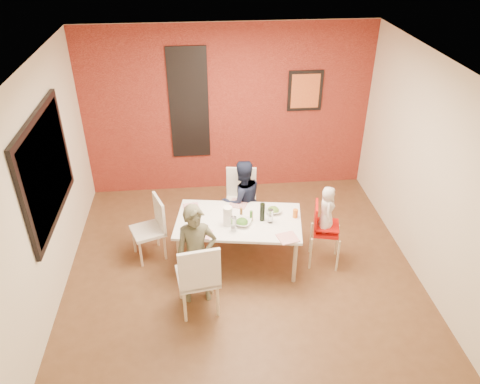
{
  "coord_description": "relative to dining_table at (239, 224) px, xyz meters",
  "views": [
    {
      "loc": [
        -0.48,
        -4.64,
        4.1
      ],
      "look_at": [
        0.0,
        0.3,
        1.05
      ],
      "focal_mm": 35.0,
      "sensor_mm": 36.0,
      "label": 1
    }
  ],
  "objects": [
    {
      "name": "dining_table",
      "position": [
        0.0,
        0.0,
        0.0
      ],
      "size": [
        1.71,
        1.12,
        0.66
      ],
      "rotation": [
        0.0,
        0.0,
        -0.16
      ],
      "color": "white",
      "rests_on": "ground"
    },
    {
      "name": "plate_near_left",
      "position": [
        -0.46,
        -0.27,
        0.06
      ],
      "size": [
        0.24,
        0.24,
        0.01
      ],
      "primitive_type": "cube",
      "rotation": [
        0.0,
        0.0,
        -0.29
      ],
      "color": "white",
      "rests_on": "dining_table"
    },
    {
      "name": "art_print_frame",
      "position": [
        1.22,
        1.96,
        1.05
      ],
      "size": [
        0.54,
        0.03,
        0.64
      ],
      "primitive_type": "cube",
      "color": "black",
      "rests_on": "wall_back"
    },
    {
      "name": "wall_right",
      "position": [
        2.27,
        -0.25,
        0.75
      ],
      "size": [
        0.02,
        4.5,
        2.7
      ],
      "primitive_type": "cube",
      "color": "#F2E8C8",
      "rests_on": "ground"
    },
    {
      "name": "child_near",
      "position": [
        -0.55,
        -0.65,
        0.05
      ],
      "size": [
        0.5,
        0.35,
        1.31
      ],
      "primitive_type": "imported",
      "rotation": [
        0.0,
        0.0,
        0.08
      ],
      "color": "#52513A",
      "rests_on": "ground"
    },
    {
      "name": "wine_glass_a",
      "position": [
        -0.08,
        -0.22,
        0.16
      ],
      "size": [
        0.07,
        0.07,
        0.2
      ],
      "primitive_type": "cylinder",
      "color": "silver",
      "rests_on": "dining_table"
    },
    {
      "name": "toddler",
      "position": [
        1.1,
        -0.13,
        0.24
      ],
      "size": [
        0.24,
        0.33,
        0.62
      ],
      "primitive_type": "imported",
      "rotation": [
        0.0,
        0.0,
        1.44
      ],
      "color": "silver",
      "rests_on": "high_chair"
    },
    {
      "name": "chair_far",
      "position": [
        0.11,
        0.79,
        -0.09
      ],
      "size": [
        0.48,
        0.48,
        0.93
      ],
      "rotation": [
        0.0,
        0.0,
        -0.13
      ],
      "color": "silver",
      "rests_on": "ground"
    },
    {
      "name": "wall_back",
      "position": [
        0.02,
        2.0,
        0.75
      ],
      "size": [
        4.5,
        0.02,
        2.7
      ],
      "primitive_type": "cube",
      "color": "#F2E8C8",
      "rests_on": "ground"
    },
    {
      "name": "brick_accent_wall",
      "position": [
        0.02,
        1.98,
        0.75
      ],
      "size": [
        4.5,
        0.02,
        2.7
      ],
      "primitive_type": "cube",
      "color": "maroon",
      "rests_on": "ground"
    },
    {
      "name": "sippy_cup",
      "position": [
        0.73,
        -0.01,
        0.12
      ],
      "size": [
        0.07,
        0.07,
        0.11
      ],
      "primitive_type": "cylinder",
      "color": "orange",
      "rests_on": "dining_table"
    },
    {
      "name": "wine_bottle",
      "position": [
        0.3,
        -0.03,
        0.18
      ],
      "size": [
        0.07,
        0.07,
        0.25
      ],
      "primitive_type": "cylinder",
      "color": "black",
      "rests_on": "dining_table"
    },
    {
      "name": "plate_near_right",
      "position": [
        0.55,
        -0.44,
        0.07
      ],
      "size": [
        0.28,
        0.28,
        0.01
      ],
      "primitive_type": "cube",
      "rotation": [
        0.0,
        0.0,
        0.24
      ],
      "color": "white",
      "rests_on": "dining_table"
    },
    {
      "name": "ground",
      "position": [
        0.02,
        -0.25,
        -0.6
      ],
      "size": [
        4.5,
        4.5,
        0.0
      ],
      "primitive_type": "plane",
      "color": "brown",
      "rests_on": "ground"
    },
    {
      "name": "plate_far_mid",
      "position": [
        0.03,
        0.38,
        0.07
      ],
      "size": [
        0.3,
        0.3,
        0.01
      ],
      "primitive_type": "cube",
      "rotation": [
        0.0,
        0.0,
        -0.37
      ],
      "color": "silver",
      "rests_on": "dining_table"
    },
    {
      "name": "wine_glass_b",
      "position": [
        0.39,
        -0.09,
        0.15
      ],
      "size": [
        0.07,
        0.07,
        0.19
      ],
      "primitive_type": "cylinder",
      "color": "white",
      "rests_on": "dining_table"
    },
    {
      "name": "wall_left",
      "position": [
        -2.23,
        -0.25,
        0.75
      ],
      "size": [
        0.02,
        4.5,
        2.7
      ],
      "primitive_type": "cube",
      "color": "#F2E8C8",
      "rests_on": "ground"
    },
    {
      "name": "wall_front",
      "position": [
        0.02,
        -2.5,
        0.75
      ],
      "size": [
        4.5,
        0.02,
        2.7
      ],
      "primitive_type": "cube",
      "color": "#F2E8C8",
      "rests_on": "ground"
    },
    {
      "name": "salad_bowl_b",
      "position": [
        0.47,
        0.14,
        0.09
      ],
      "size": [
        0.23,
        0.23,
        0.05
      ],
      "primitive_type": "imported",
      "rotation": [
        0.0,
        0.0,
        -0.05
      ],
      "color": "white",
      "rests_on": "dining_table"
    },
    {
      "name": "salad_bowl_a",
      "position": [
        0.03,
        -0.09,
        0.09
      ],
      "size": [
        0.31,
        0.31,
        0.06
      ],
      "primitive_type": "imported",
      "rotation": [
        0.0,
        0.0,
        -0.42
      ],
      "color": "white",
      "rests_on": "dining_table"
    },
    {
      "name": "chair_left",
      "position": [
        -1.12,
        0.25,
        -0.12
      ],
      "size": [
        0.52,
        0.52,
        0.87
      ],
      "rotation": [
        0.0,
        0.0,
        5.07
      ],
      "color": "silver",
      "rests_on": "ground"
    },
    {
      "name": "art_print_canvas",
      "position": [
        1.22,
        1.95,
        1.05
      ],
      "size": [
        0.44,
        0.01,
        0.54
      ],
      "primitive_type": "cube",
      "color": "orange",
      "rests_on": "wall_back"
    },
    {
      "name": "plate_far_left",
      "position": [
        -0.6,
        0.35,
        0.06
      ],
      "size": [
        0.23,
        0.23,
        0.01
      ],
      "primitive_type": "cube",
      "rotation": [
        0.0,
        0.0,
        0.15
      ],
      "color": "white",
      "rests_on": "dining_table"
    },
    {
      "name": "ceiling",
      "position": [
        0.02,
        -0.25,
        2.1
      ],
      "size": [
        4.5,
        4.5,
        0.02
      ],
      "primitive_type": "cube",
      "color": "white",
      "rests_on": "wall_back"
    },
    {
      "name": "glassblock_surround",
      "position": [
        -0.58,
        1.96,
        0.9
      ],
      "size": [
        0.6,
        0.03,
        1.76
      ],
      "primitive_type": "cube",
      "color": "black",
      "rests_on": "wall_back"
    },
    {
      "name": "glassblock_strip",
      "position": [
        -0.58,
        1.97,
        0.9
      ],
      "size": [
        0.55,
        0.03,
        1.7
      ],
      "primitive_type": "cube",
      "color": "silver",
      "rests_on": "wall_back"
    },
    {
      "name": "condiment_green",
      "position": [
        0.16,
        -0.03,
        0.13
      ],
      "size": [
        0.04,
        0.04,
        0.15
      ],
      "primitive_type": "cylinder",
      "color": "#346822",
      "rests_on": "dining_table"
    },
    {
      "name": "child_far",
      "position": [
        0.1,
        0.55,
        0.0
      ],
      "size": [
        0.69,
        0.6,
        1.21
      ],
      "primitive_type": "imported",
      "rotation": [
        0.0,
        0.0,
        3.42
      ],
      "color": "black",
      "rests_on": "ground"
    },
    {
      "name": "paper_towel_roll",
      "position": [
        -0.14,
        -0.09,
        0.19
      ],
      "size": [
        0.12,
        0.12,
        0.26
      ],
      "primitive_type": "cylinder",
      "color": "white",
      "rests_on": "dining_table"
    },
    {
      "name": "condiment_red",
      "position": [
        0.16,
        -0.03,
        0.12
      ],
      "size": [
        0.03,
        0.03,
        0.13
      ],
      "primitive_type": "cylinder",
      "color": "red",
      "rests_on": "dining_table"
    },
    {
      "name": "chair_near",
      "position": [
        -0.54,
        -0.9,
        -0.04
      ],
      "size": [
        0.53,
        0.53,
        1.0
      ],
      "rotation": [
        0.0,
        0.0,
        3.29
      ],
      "color": "white",
      "rests_on": "ground"
    },
    {
      "name": "condiment_brown",
      "position": [
        0.04,
        0.05,
        0.13
      ],
      "size": [
        0.04,
        0.04,
        0.14
      ],
      "primitive_type": "cylinder",
      "color": "brown",
      "rests_on": "dining_table"
    },
    {
      "name": "high_chair",
      "position": [
        1.08,
        -0.12,
        -0.06
      ],
      "size": [
        0.45,
        0.45,
        0.9
      ],
      "rotation": [
        0.0,
        0.0,
        1.33
      ],
      "color": "red",
      "rests_on": "ground"
    },
    {
      "name": "picture_window_pane",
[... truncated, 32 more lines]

